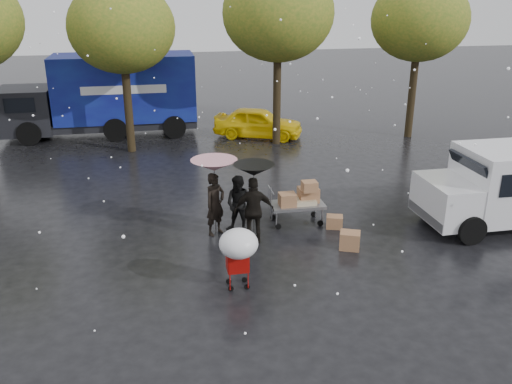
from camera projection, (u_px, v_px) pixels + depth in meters
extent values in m
plane|color=black|center=(269.00, 256.00, 13.37)|extent=(90.00, 90.00, 0.00)
imported|color=black|center=(215.00, 204.00, 14.29)|extent=(0.74, 0.70, 1.70)
imported|color=black|center=(239.00, 205.00, 14.42)|extent=(0.96, 0.89, 1.59)
imported|color=black|center=(254.00, 211.00, 13.79)|extent=(1.06, 0.49, 1.77)
cylinder|color=#4C4C4C|center=(215.00, 200.00, 14.25)|extent=(0.02, 0.02, 1.93)
cone|color=#C55166|center=(214.00, 165.00, 13.90)|extent=(1.21, 1.21, 0.30)
sphere|color=#4C4C4C|center=(214.00, 164.00, 13.89)|extent=(0.06, 0.06, 0.06)
cylinder|color=#4C4C4C|center=(254.00, 207.00, 13.75)|extent=(0.02, 0.02, 1.98)
cone|color=black|center=(254.00, 170.00, 13.40)|extent=(1.04, 1.04, 0.30)
sphere|color=#4C4C4C|center=(254.00, 169.00, 13.39)|extent=(0.06, 0.06, 0.06)
cube|color=slate|center=(297.00, 205.00, 15.05)|extent=(1.50, 0.80, 0.08)
cylinder|color=slate|center=(271.00, 198.00, 14.83)|extent=(0.04, 0.04, 0.60)
cube|color=#9C6644|center=(308.00, 195.00, 15.12)|extent=(0.55, 0.45, 0.40)
cube|color=#9C6644|center=(287.00, 200.00, 14.83)|extent=(0.45, 0.40, 0.35)
cube|color=#9C6644|center=(309.00, 186.00, 14.76)|extent=(0.40, 0.35, 0.28)
cube|color=tan|center=(299.00, 201.00, 15.02)|extent=(0.90, 0.55, 0.12)
cylinder|color=black|center=(278.00, 227.00, 14.82)|extent=(0.16, 0.05, 0.16)
cylinder|color=black|center=(273.00, 217.00, 15.40)|extent=(0.16, 0.05, 0.16)
cylinder|color=black|center=(320.00, 223.00, 15.03)|extent=(0.16, 0.05, 0.16)
cylinder|color=black|center=(314.00, 214.00, 15.62)|extent=(0.16, 0.05, 0.16)
cube|color=#9F0C09|center=(237.00, 260.00, 11.78)|extent=(0.47, 0.41, 0.45)
cylinder|color=#9F0C09|center=(239.00, 249.00, 11.47)|extent=(0.42, 0.02, 0.02)
cylinder|color=#4C4C4C|center=(239.00, 252.00, 11.50)|extent=(0.02, 0.02, 0.60)
ellipsoid|color=white|center=(239.00, 244.00, 11.43)|extent=(0.84, 0.84, 0.63)
cylinder|color=black|center=(231.00, 289.00, 11.81)|extent=(0.12, 0.04, 0.12)
cylinder|color=black|center=(229.00, 281.00, 12.10)|extent=(0.12, 0.04, 0.12)
cylinder|color=black|center=(247.00, 287.00, 11.88)|extent=(0.12, 0.04, 0.12)
cylinder|color=black|center=(245.00, 280.00, 12.17)|extent=(0.12, 0.04, 0.12)
cube|color=white|center=(447.00, 200.00, 14.57)|extent=(1.20, 1.95, 1.10)
cube|color=black|center=(470.00, 169.00, 14.37)|extent=(0.37, 1.70, 0.67)
cube|color=slate|center=(427.00, 215.00, 14.61)|extent=(0.12, 1.90, 0.25)
cylinder|color=black|center=(471.00, 230.00, 13.90)|extent=(0.76, 0.28, 0.76)
cylinder|color=black|center=(434.00, 203.00, 15.64)|extent=(0.76, 0.28, 0.76)
cube|color=navy|center=(125.00, 87.00, 23.74)|extent=(6.00, 2.50, 2.80)
cube|color=black|center=(27.00, 110.00, 23.29)|extent=(2.20, 2.40, 1.90)
cube|color=black|center=(105.00, 123.00, 24.11)|extent=(8.00, 2.30, 0.35)
cube|color=white|center=(124.00, 90.00, 22.55)|extent=(3.50, 0.03, 0.35)
cylinder|color=black|center=(29.00, 133.00, 22.54)|extent=(1.00, 0.30, 1.00)
cylinder|color=black|center=(39.00, 121.00, 24.65)|extent=(1.00, 0.30, 1.00)
cylinder|color=black|center=(174.00, 127.00, 23.61)|extent=(1.00, 0.30, 1.00)
cylinder|color=black|center=(172.00, 115.00, 25.72)|extent=(1.00, 0.30, 1.00)
cube|color=#9C6644|center=(350.00, 240.00, 13.68)|extent=(0.61, 0.56, 0.45)
cube|color=#9C6644|center=(334.00, 222.00, 14.89)|extent=(0.53, 0.47, 0.34)
imported|color=yellow|center=(258.00, 123.00, 23.68)|extent=(4.14, 2.93, 1.31)
cylinder|color=black|center=(127.00, 96.00, 21.11)|extent=(0.32, 0.32, 4.48)
ellipsoid|color=#3A621C|center=(122.00, 27.00, 20.20)|extent=(4.00, 4.00, 3.40)
cylinder|color=black|center=(277.00, 85.00, 22.12)|extent=(0.32, 0.32, 4.90)
ellipsoid|color=#3A621C|center=(278.00, 13.00, 21.12)|extent=(4.40, 4.40, 3.74)
cylinder|color=black|center=(413.00, 84.00, 23.24)|extent=(0.32, 0.32, 4.62)
ellipsoid|color=#3A621C|center=(420.00, 20.00, 22.30)|extent=(4.00, 4.00, 3.40)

